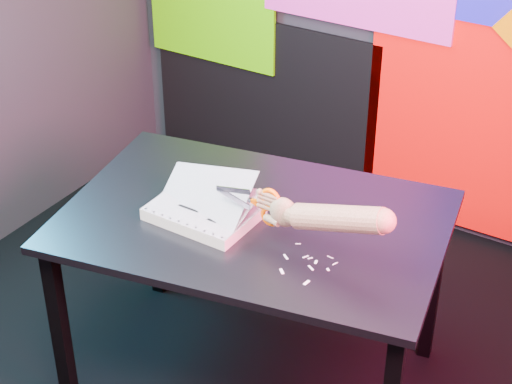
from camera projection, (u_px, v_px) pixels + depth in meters
The scene contains 7 objects.
room at pixel (225, 63), 2.58m from camera, with size 3.01×3.01×2.71m.
backdrop at pixel (418, 37), 3.82m from camera, with size 2.88×0.05×2.08m.
work_table at pixel (254, 237), 2.99m from camera, with size 1.45×1.10×0.75m.
printout_stack at pixel (204, 211), 2.93m from camera, with size 0.37×0.27×0.19m.
scissors at pixel (266, 206), 2.74m from camera, with size 0.25×0.02×0.14m.
hand_forearm at pixel (329, 217), 2.61m from camera, with size 0.47×0.10×0.19m.
paper_clippings at pixel (306, 266), 2.71m from camera, with size 0.17×0.19×0.00m.
Camera 1 is at (1.33, -2.00, 2.37)m, focal length 60.00 mm.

